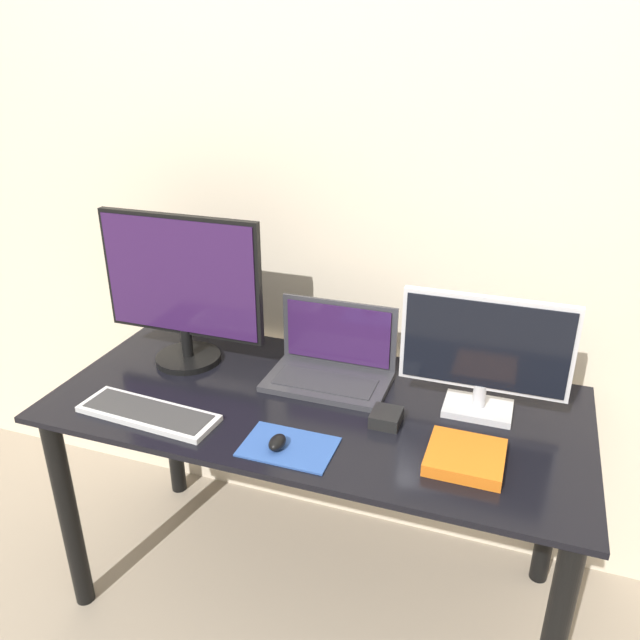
% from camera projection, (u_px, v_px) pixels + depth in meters
% --- Properties ---
extents(wall_back, '(7.00, 0.05, 2.50)m').
position_uv_depth(wall_back, '(360.00, 196.00, 1.97)').
color(wall_back, beige).
rests_on(wall_back, ground_plane).
extents(desk, '(1.54, 0.72, 0.74)m').
position_uv_depth(desk, '(316.00, 440.00, 1.88)').
color(desk, black).
rests_on(desk, ground_plane).
extents(monitor_left, '(0.54, 0.21, 0.49)m').
position_uv_depth(monitor_left, '(182.00, 288.00, 1.95)').
color(monitor_left, black).
rests_on(monitor_left, desk).
extents(monitor_right, '(0.46, 0.13, 0.35)m').
position_uv_depth(monitor_right, '(485.00, 353.00, 1.70)').
color(monitor_right, silver).
rests_on(monitor_right, desk).
extents(laptop, '(0.37, 0.23, 0.23)m').
position_uv_depth(laptop, '(333.00, 362.00, 1.92)').
color(laptop, '#333338').
rests_on(laptop, desk).
extents(keyboard, '(0.42, 0.16, 0.02)m').
position_uv_depth(keyboard, '(148.00, 413.00, 1.75)').
color(keyboard, silver).
rests_on(keyboard, desk).
extents(mousepad, '(0.24, 0.16, 0.00)m').
position_uv_depth(mousepad, '(289.00, 447.00, 1.61)').
color(mousepad, '#2D519E').
rests_on(mousepad, desk).
extents(mouse, '(0.04, 0.07, 0.03)m').
position_uv_depth(mouse, '(277.00, 442.00, 1.60)').
color(mouse, black).
rests_on(mouse, mousepad).
extents(book, '(0.19, 0.18, 0.03)m').
position_uv_depth(book, '(465.00, 457.00, 1.55)').
color(book, orange).
rests_on(book, desk).
extents(power_brick, '(0.08, 0.09, 0.04)m').
position_uv_depth(power_brick, '(386.00, 418.00, 1.71)').
color(power_brick, black).
rests_on(power_brick, desk).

